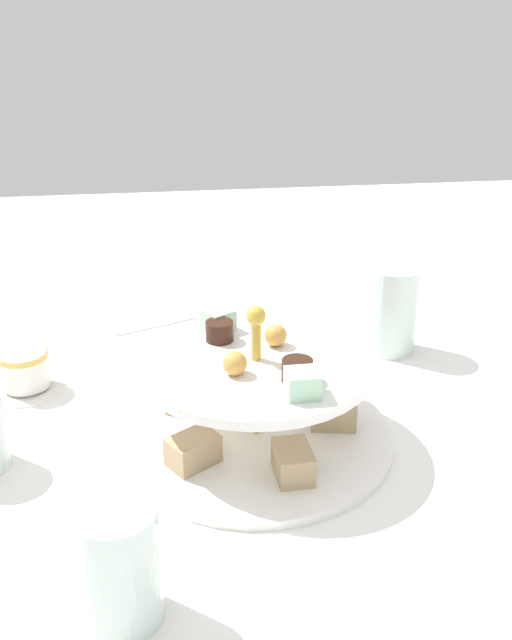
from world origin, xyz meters
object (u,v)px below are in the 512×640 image
object	(u,v)px
tiered_serving_stand	(256,405)
water_glass_tall_right	(392,310)
water_glass_mid_back	(120,565)
teacup_with_saucer	(25,372)
butter_knife_right	(168,322)

from	to	relation	value
tiered_serving_stand	water_glass_tall_right	distance (m)	0.28
water_glass_tall_right	water_glass_mid_back	xyz separation A→B (m)	(-0.41, 0.35, -0.01)
teacup_with_saucer	tiered_serving_stand	bearing A→B (deg)	-119.39
teacup_with_saucer	butter_knife_right	bearing A→B (deg)	-44.80
butter_knife_right	water_glass_mid_back	xyz separation A→B (m)	(-0.54, 0.05, 0.05)
teacup_with_saucer	water_glass_mid_back	xyz separation A→B (m)	(-0.37, -0.13, 0.02)
tiered_serving_stand	teacup_with_saucer	size ratio (longest dim) A/B	3.24
water_glass_tall_right	teacup_with_saucer	bearing A→B (deg)	95.09
teacup_with_saucer	butter_knife_right	size ratio (longest dim) A/B	0.53
water_glass_tall_right	water_glass_mid_back	size ratio (longest dim) A/B	1.20
tiered_serving_stand	water_glass_mid_back	distance (m)	0.26
teacup_with_saucer	water_glass_tall_right	bearing A→B (deg)	-84.91
butter_knife_right	water_glass_mid_back	distance (m)	0.55
water_glass_mid_back	butter_knife_right	bearing A→B (deg)	-5.02
butter_knife_right	water_glass_mid_back	world-z (taller)	water_glass_mid_back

